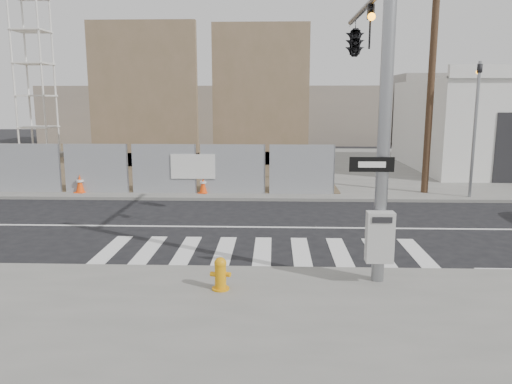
{
  "coord_description": "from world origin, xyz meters",
  "views": [
    {
      "loc": [
        0.29,
        -14.98,
        3.91
      ],
      "look_at": [
        -0.2,
        -1.54,
        1.4
      ],
      "focal_mm": 35.0,
      "sensor_mm": 36.0,
      "label": 1
    }
  ],
  "objects_px": {
    "traffic_cone_d": "(203,185)",
    "signal_pole": "(363,64)",
    "fire_hydrant": "(220,274)",
    "traffic_cone_c": "(80,184)",
    "crane_tower": "(30,16)"
  },
  "relations": [
    {
      "from": "signal_pole",
      "to": "traffic_cone_c",
      "type": "height_order",
      "value": "signal_pole"
    },
    {
      "from": "crane_tower",
      "to": "fire_hydrant",
      "type": "bearing_deg",
      "value": -57.64
    },
    {
      "from": "signal_pole",
      "to": "fire_hydrant",
      "type": "distance_m",
      "value": 6.41
    },
    {
      "from": "crane_tower",
      "to": "traffic_cone_d",
      "type": "height_order",
      "value": "crane_tower"
    },
    {
      "from": "fire_hydrant",
      "to": "traffic_cone_c",
      "type": "relative_size",
      "value": 0.89
    },
    {
      "from": "crane_tower",
      "to": "traffic_cone_c",
      "type": "bearing_deg",
      "value": -58.79
    },
    {
      "from": "signal_pole",
      "to": "traffic_cone_c",
      "type": "xyz_separation_m",
      "value": [
        -10.18,
        6.98,
        -4.29
      ]
    },
    {
      "from": "traffic_cone_d",
      "to": "traffic_cone_c",
      "type": "bearing_deg",
      "value": -179.23
    },
    {
      "from": "fire_hydrant",
      "to": "traffic_cone_c",
      "type": "distance_m",
      "value": 12.47
    },
    {
      "from": "traffic_cone_c",
      "to": "fire_hydrant",
      "type": "bearing_deg",
      "value": -56.35
    },
    {
      "from": "fire_hydrant",
      "to": "traffic_cone_c",
      "type": "bearing_deg",
      "value": 142.75
    },
    {
      "from": "traffic_cone_d",
      "to": "signal_pole",
      "type": "bearing_deg",
      "value": -54.1
    },
    {
      "from": "fire_hydrant",
      "to": "traffic_cone_d",
      "type": "height_order",
      "value": "traffic_cone_d"
    },
    {
      "from": "signal_pole",
      "to": "crane_tower",
      "type": "distance_m",
      "value": 26.21
    },
    {
      "from": "signal_pole",
      "to": "traffic_cone_d",
      "type": "bearing_deg",
      "value": 125.9
    }
  ]
}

